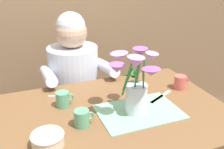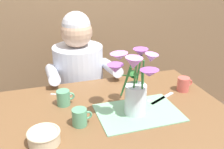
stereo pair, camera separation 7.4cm
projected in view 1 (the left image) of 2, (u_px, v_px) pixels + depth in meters
dining_table at (109, 129)px, 1.31m from camera, size 1.20×0.80×0.74m
seated_person at (75, 92)px, 1.86m from camera, size 0.45×0.47×1.14m
striped_placemat at (139, 112)px, 1.28m from camera, size 0.40×0.28×0.00m
flower_vase at (135, 82)px, 1.20m from camera, size 0.27×0.26×0.32m
ceramic_bowl at (48, 139)px, 1.04m from camera, size 0.14×0.14×0.06m
dinner_knife at (161, 97)px, 1.42m from camera, size 0.18×0.10×0.00m
coffee_cup at (82, 118)px, 1.16m from camera, size 0.09×0.07×0.08m
ceramic_mug at (180, 82)px, 1.51m from camera, size 0.09×0.07×0.08m
tea_cup at (63, 99)px, 1.32m from camera, size 0.09×0.07×0.08m
spoon_0 at (145, 98)px, 1.41m from camera, size 0.05×0.12×0.01m
spoon_1 at (63, 96)px, 1.43m from camera, size 0.12×0.06×0.01m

